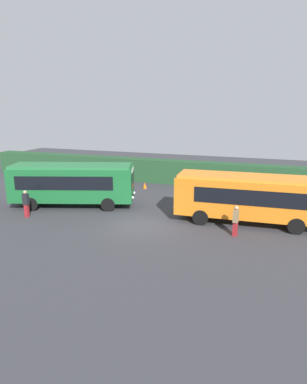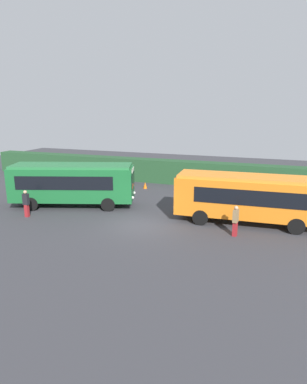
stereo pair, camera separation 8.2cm
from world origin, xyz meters
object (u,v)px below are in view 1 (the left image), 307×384
Objects in this scene: person_center at (229,193)px; bus_green at (73,183)px; traffic_cone at (145,185)px; person_left at (26,203)px; bus_orange at (248,196)px; person_right at (236,220)px.

bus_green is at bearing -110.23° from person_center.
bus_green is 15.59× the size of traffic_cone.
person_left is 14.79m from person_center.
bus_orange is 5.29× the size of person_center.
bus_green is 7.90m from traffic_cone.
person_right is at bearing -31.63° from person_center.
bus_green reaches higher than person_center.
traffic_cone is at bearing -35.18° from person_right.
person_center reaches higher than traffic_cone.
person_left is 1.05× the size of person_center.
bus_green is 5.27× the size of person_center.
person_center is 0.96× the size of person_right.
bus_orange reaches higher than traffic_cone.
bus_orange is (12.67, 0.42, -0.03)m from bus_green.
person_right is 3.07× the size of traffic_cone.
person_right is (1.21, -6.50, 0.05)m from person_center.
traffic_cone is at bearing -27.50° from person_left.
person_right is (13.85, 1.19, -0.02)m from person_left.
bus_green is 12.68m from bus_orange.
bus_green is 3.75m from person_left.
traffic_cone is at bearing -150.88° from person_center.
bus_orange is at bearing -90.84° from person_right.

